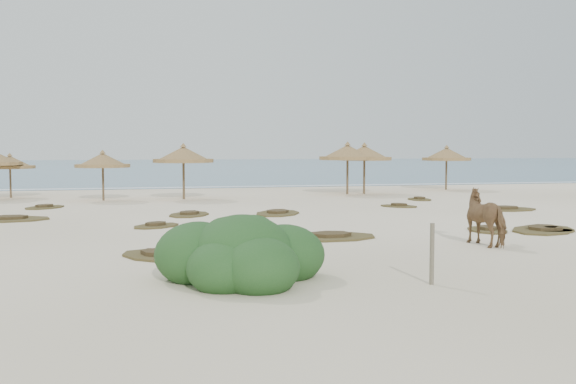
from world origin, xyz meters
name	(u,v)px	position (x,y,z in m)	size (l,w,h in m)	color
ground	(316,243)	(0.00, 0.00, 0.00)	(160.00, 160.00, 0.00)	white
ocean	(177,166)	(0.00, 75.00, 0.00)	(200.00, 100.00, 0.01)	#2D6888
foam_line	(215,187)	(0.00, 26.00, 0.00)	(70.00, 0.60, 0.01)	white
palapa_1	(10,163)	(-11.71, 19.33, 1.87)	(2.97, 2.97, 2.42)	brown
palapa_2	(103,161)	(-6.75, 16.44, 2.01)	(3.64, 3.64, 2.59)	brown
palapa_3	(183,155)	(-2.70, 16.32, 2.28)	(3.78, 3.78, 2.94)	brown
palapa_4	(348,153)	(6.72, 17.82, 2.36)	(3.63, 3.63, 3.05)	brown
palapa_5	(364,154)	(7.79, 17.98, 2.33)	(4.20, 4.20, 3.00)	brown
palapa_6	(447,155)	(14.08, 20.16, 2.22)	(3.82, 3.82, 2.87)	brown
horse	(488,217)	(4.54, -1.41, 0.78)	(0.84, 1.85, 1.56)	olive
fence_post_near	(432,254)	(0.77, -5.80, 0.61)	(0.09, 0.09, 1.22)	#706754
bush	(243,256)	(-2.83, -4.69, 0.52)	(3.52, 3.10, 1.57)	#294F22
scrub_1	(10,219)	(-9.64, 8.04, 0.05)	(2.94, 1.94, 0.16)	brown
scrub_2	(156,225)	(-4.36, 4.77, 0.05)	(2.12, 2.08, 0.16)	brown
scrub_3	(277,213)	(0.54, 7.97, 0.05)	(2.68, 3.12, 0.16)	brown
scrub_4	(487,230)	(6.06, 1.26, 0.05)	(1.44, 1.97, 0.16)	brown
scrub_5	(504,209)	(10.47, 7.48, 0.05)	(2.93, 2.03, 0.16)	brown
scrub_6	(45,207)	(-9.07, 12.75, 0.05)	(2.25, 2.44, 0.16)	brown
scrub_7	(399,206)	(6.57, 9.83, 0.05)	(2.04, 2.08, 0.16)	brown
scrub_9	(331,236)	(0.68, 0.90, 0.05)	(2.90, 1.93, 0.16)	brown
scrub_10	(419,199)	(9.09, 13.16, 0.05)	(1.25, 1.81, 0.16)	brown
scrub_11	(158,255)	(-4.44, -1.35, 0.05)	(2.49, 2.61, 0.16)	brown
scrub_12	(553,230)	(8.05, 0.64, 0.05)	(1.49, 1.07, 0.16)	brown
scrub_13	(189,214)	(-3.00, 8.25, 0.05)	(2.25, 2.69, 0.16)	brown
scrub_14	(543,229)	(7.86, 0.92, 0.05)	(3.34, 3.23, 0.16)	brown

